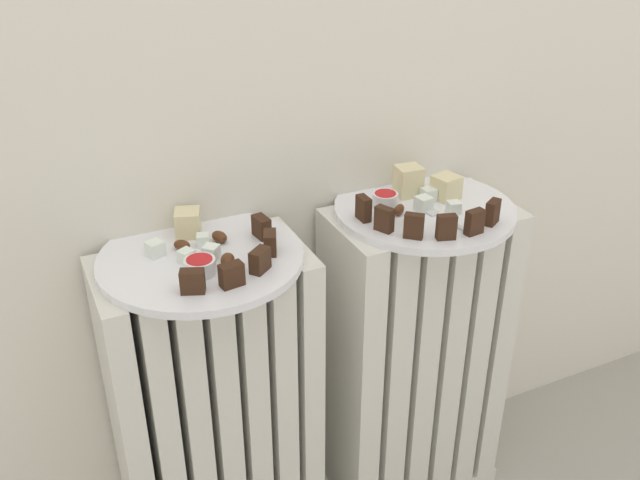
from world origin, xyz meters
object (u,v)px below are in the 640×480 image
(jam_bowl_left, at_px, (200,266))
(radiator_right, at_px, (412,360))
(plate_right, at_px, (424,209))
(fork, at_px, (444,219))
(plate_left, at_px, (201,258))
(jam_bowl_right, at_px, (385,199))
(radiator_left, at_px, (216,422))

(jam_bowl_left, bearing_deg, radiator_right, 7.44)
(plate_right, bearing_deg, fork, -89.76)
(radiator_right, bearing_deg, jam_bowl_left, -172.56)
(plate_left, distance_m, plate_right, 0.38)
(plate_right, xyz_separation_m, jam_bowl_right, (-0.06, 0.03, 0.02))
(radiator_right, height_order, jam_bowl_left, jam_bowl_left)
(jam_bowl_right, relative_size, fork, 0.45)
(radiator_left, xyz_separation_m, radiator_right, (0.38, 0.00, 0.00))
(plate_left, relative_size, plate_right, 1.00)
(plate_right, distance_m, jam_bowl_right, 0.07)
(radiator_right, height_order, plate_right, plate_right)
(plate_right, height_order, fork, fork)
(radiator_left, bearing_deg, fork, -8.22)
(plate_right, bearing_deg, radiator_right, 116.57)
(radiator_left, bearing_deg, jam_bowl_left, -106.64)
(jam_bowl_left, bearing_deg, radiator_left, 73.36)
(jam_bowl_left, xyz_separation_m, jam_bowl_right, (0.34, 0.08, -0.00))
(radiator_right, xyz_separation_m, jam_bowl_left, (-0.40, -0.05, 0.33))
(radiator_left, height_order, fork, fork)
(radiator_right, bearing_deg, plate_left, -180.00)
(jam_bowl_left, bearing_deg, fork, -0.47)
(radiator_right, xyz_separation_m, jam_bowl_right, (-0.06, 0.03, 0.33))
(jam_bowl_left, distance_m, jam_bowl_right, 0.35)
(fork, bearing_deg, radiator_right, 90.24)
(fork, bearing_deg, radiator_left, 171.78)
(radiator_right, bearing_deg, radiator_left, -180.00)
(radiator_left, bearing_deg, plate_left, 180.00)
(plate_right, height_order, jam_bowl_left, jam_bowl_left)
(plate_right, bearing_deg, plate_left, 180.00)
(radiator_left, xyz_separation_m, jam_bowl_right, (0.32, 0.03, 0.33))
(radiator_right, relative_size, jam_bowl_right, 14.26)
(plate_left, height_order, jam_bowl_left, jam_bowl_left)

